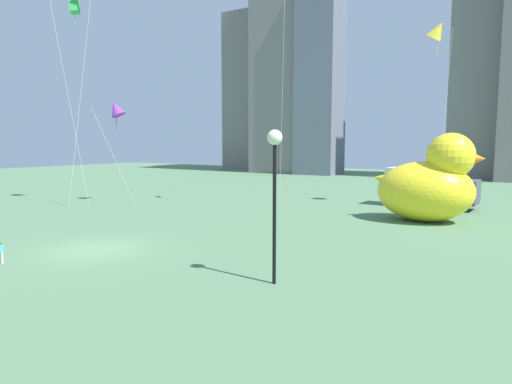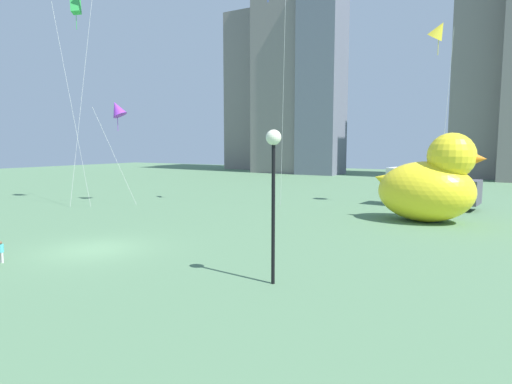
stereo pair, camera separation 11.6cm
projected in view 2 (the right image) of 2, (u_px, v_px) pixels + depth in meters
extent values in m
plane|color=#537A56|center=(94.00, 249.00, 18.67)|extent=(140.00, 140.00, 0.00)
cylinder|color=silver|center=(1.00, 257.00, 16.54)|extent=(0.10, 0.10, 0.42)
cylinder|color=silver|center=(2.00, 258.00, 16.49)|extent=(0.10, 0.10, 0.42)
cylinder|color=#4CBFC6|center=(1.00, 248.00, 16.48)|extent=(0.21, 0.21, 0.31)
sphere|color=brown|center=(0.00, 243.00, 16.45)|extent=(0.12, 0.12, 0.12)
ellipsoid|color=yellow|center=(426.00, 192.00, 25.41)|extent=(5.49, 4.06, 3.58)
sphere|color=yellow|center=(451.00, 156.00, 24.52)|extent=(2.67, 2.67, 2.67)
cone|color=orange|center=(475.00, 159.00, 23.93)|extent=(1.20, 1.20, 1.20)
cone|color=yellow|center=(385.00, 180.00, 26.54)|extent=(1.64, 1.43, 1.72)
cylinder|color=black|center=(273.00, 215.00, 13.81)|extent=(0.12, 0.12, 4.57)
sphere|color=#EAEACC|center=(274.00, 137.00, 13.54)|extent=(0.49, 0.49, 0.49)
cube|color=white|center=(420.00, 185.00, 31.49)|extent=(4.65, 2.75, 2.40)
cube|color=#4C4C56|center=(466.00, 192.00, 29.71)|extent=(1.96, 2.47, 1.68)
cylinder|color=black|center=(462.00, 204.00, 29.92)|extent=(1.15, 2.48, 0.90)
cylinder|color=black|center=(406.00, 200.00, 32.18)|extent=(1.15, 2.48, 0.90)
cube|color=gray|center=(254.00, 94.00, 83.48)|extent=(7.04, 10.50, 28.96)
cube|color=gray|center=(290.00, 49.00, 69.44)|extent=(11.07, 6.96, 40.26)
cube|color=slate|center=(322.00, 81.00, 66.10)|extent=(6.21, 6.40, 28.75)
cube|color=gray|center=(501.00, 71.00, 58.11)|extent=(11.68, 8.24, 29.04)
cylinder|color=silver|center=(71.00, 106.00, 30.99)|extent=(2.17, 0.92, 14.69)
cube|color=green|center=(76.00, 6.00, 31.33)|extent=(1.02, 0.95, 1.25)
cylinder|color=green|center=(76.00, 18.00, 31.43)|extent=(0.04, 0.04, 1.60)
cylinder|color=silver|center=(82.00, 92.00, 31.70)|extent=(0.03, 2.97, 16.91)
cylinder|color=silver|center=(446.00, 121.00, 30.27)|extent=(0.68, 1.36, 12.46)
cone|color=yellow|center=(439.00, 30.00, 29.64)|extent=(1.75, 1.46, 1.52)
cylinder|color=yellow|center=(438.00, 43.00, 29.74)|extent=(0.04, 0.04, 1.60)
cylinder|color=silver|center=(115.00, 157.00, 32.05)|extent=(2.41, 1.80, 7.34)
cone|color=purple|center=(117.00, 109.00, 33.12)|extent=(1.77, 1.58, 1.46)
cylinder|color=purple|center=(118.00, 120.00, 33.22)|extent=(0.04, 0.04, 1.60)
cylinder|color=silver|center=(283.00, 96.00, 30.11)|extent=(1.26, 1.85, 15.97)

